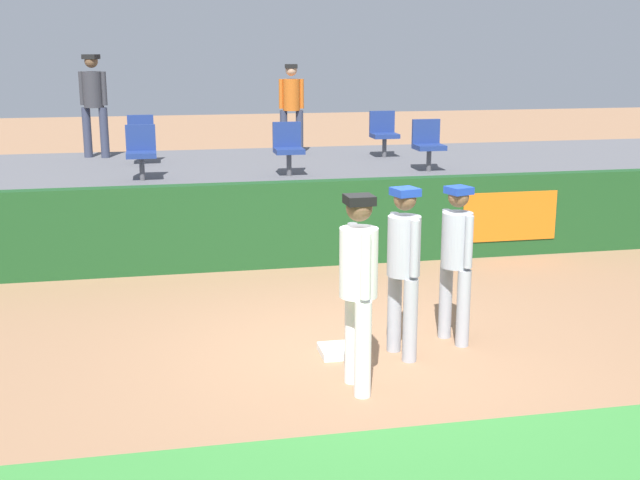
% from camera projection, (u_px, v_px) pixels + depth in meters
% --- Properties ---
extents(ground_plane, '(60.00, 60.00, 0.00)m').
position_uv_depth(ground_plane, '(365.00, 351.00, 8.67)').
color(ground_plane, '#936B4C').
extents(first_base, '(0.40, 0.40, 0.08)m').
position_uv_depth(first_base, '(339.00, 351.00, 8.58)').
color(first_base, white).
rests_on(first_base, ground_plane).
extents(player_fielder_home, '(0.37, 0.58, 1.86)m').
position_uv_depth(player_fielder_home, '(359.00, 279.00, 7.49)').
color(player_fielder_home, white).
rests_on(player_fielder_home, ground_plane).
extents(player_runner_visitor, '(0.41, 0.46, 1.72)m').
position_uv_depth(player_runner_visitor, '(456.00, 253.00, 8.73)').
color(player_runner_visitor, '#9EA3AD').
rests_on(player_runner_visitor, ground_plane).
extents(player_coach_visitor, '(0.41, 0.49, 1.78)m').
position_uv_depth(player_coach_visitor, '(404.00, 260.00, 8.31)').
color(player_coach_visitor, '#9EA3AD').
rests_on(player_coach_visitor, ground_plane).
extents(field_wall, '(18.00, 0.26, 1.25)m').
position_uv_depth(field_wall, '(305.00, 224.00, 11.89)').
color(field_wall, '#19471E').
rests_on(field_wall, ground_plane).
extents(bleacher_platform, '(18.00, 4.80, 1.12)m').
position_uv_depth(bleacher_platform, '(278.00, 197.00, 14.35)').
color(bleacher_platform, '#59595E').
rests_on(bleacher_platform, ground_plane).
extents(seat_front_center, '(0.46, 0.44, 0.84)m').
position_uv_depth(seat_front_center, '(288.00, 146.00, 13.03)').
color(seat_front_center, '#4C4C51').
rests_on(seat_front_center, bleacher_platform).
extents(seat_front_right, '(0.47, 0.44, 0.84)m').
position_uv_depth(seat_front_right, '(428.00, 142.00, 13.49)').
color(seat_front_right, '#4C4C51').
rests_on(seat_front_right, bleacher_platform).
extents(seat_back_left, '(0.45, 0.44, 0.84)m').
position_uv_depth(seat_back_left, '(141.00, 137.00, 14.30)').
color(seat_back_left, '#4C4C51').
rests_on(seat_back_left, bleacher_platform).
extents(seat_back_right, '(0.48, 0.44, 0.84)m').
position_uv_depth(seat_back_right, '(384.00, 131.00, 15.16)').
color(seat_back_right, '#4C4C51').
rests_on(seat_back_right, bleacher_platform).
extents(seat_front_left, '(0.46, 0.44, 0.84)m').
position_uv_depth(seat_front_left, '(141.00, 149.00, 12.58)').
color(seat_front_left, '#4C4C51').
rests_on(seat_front_left, bleacher_platform).
extents(spectator_hooded, '(0.47, 0.35, 1.68)m').
position_uv_depth(spectator_hooded, '(291.00, 103.00, 15.38)').
color(spectator_hooded, '#33384C').
rests_on(spectator_hooded, bleacher_platform).
extents(spectator_capped, '(0.50, 0.46, 1.87)m').
position_uv_depth(spectator_capped, '(94.00, 98.00, 14.91)').
color(spectator_capped, '#33384C').
rests_on(spectator_capped, bleacher_platform).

